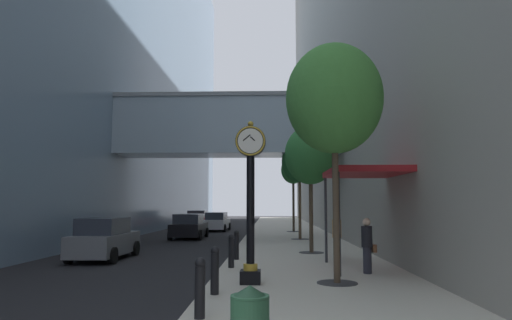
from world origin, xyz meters
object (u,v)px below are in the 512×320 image
car_grey_near (104,239)px  car_white_far (217,222)px  pedestrian_walking (367,244)px  car_black_mid (189,227)px  bollard_fifth (236,244)px  street_tree_mid_far (299,163)px  bollard_second (215,269)px  street_tree_mid_near (310,155)px  pedestrian_by_clock (337,235)px  car_red_trailing (197,219)px  street_clock (250,193)px  bollard_fourth (231,250)px  street_tree_near (334,99)px  bollard_nearest (200,286)px  street_tree_far (293,171)px

car_grey_near → car_white_far: (2.28, 19.99, -0.05)m
pedestrian_walking → car_black_mid: 17.82m
bollard_fifth → street_tree_mid_far: bearing=73.1°
bollard_second → car_black_mid: (-4.06, 19.11, 0.07)m
street_tree_mid_near → pedestrian_by_clock: size_ratio=3.15×
street_tree_mid_near → car_red_trailing: (-8.92, 23.96, -3.64)m
pedestrian_by_clock → car_grey_near: bearing=173.4°
street_clock → bollard_fifth: street_clock is taller
bollard_fifth → car_white_far: (-3.25, 20.96, 0.05)m
bollard_second → pedestrian_walking: (4.33, 3.39, 0.31)m
street_tree_mid_near → bollard_fourth: bearing=-123.0°
street_tree_near → pedestrian_by_clock: bearing=81.7°
car_red_trailing → car_black_mid: bearing=-83.0°
bollard_fifth → street_tree_near: street_tree_near is taller
street_clock → car_black_mid: size_ratio=1.05×
bollard_fifth → car_grey_near: bearing=170.1°
bollard_second → car_red_trailing: (-5.79, 33.32, 0.08)m
street_tree_near → car_grey_near: (-8.66, 6.17, -4.38)m
street_clock → street_tree_mid_near: (2.34, 7.86, 1.88)m
street_tree_mid_near → bollard_nearest: bearing=-105.0°
street_tree_mid_far → street_tree_mid_near: bearing=-90.0°
street_clock → bollard_second: street_clock is taller
street_tree_near → pedestrian_walking: 4.68m
car_black_mid → car_white_far: bearing=84.7°
pedestrian_walking → car_grey_near: bearing=156.0°
street_tree_mid_far → car_red_trailing: bearing=118.8°
bollard_second → bollard_fifth: bearing=90.0°
car_red_trailing → pedestrian_walking: bearing=-71.3°
street_clock → pedestrian_walking: 4.30m
street_tree_mid_far → car_black_mid: size_ratio=1.41×
street_tree_far → car_white_far: size_ratio=1.32×
bollard_fourth → street_tree_mid_far: 13.57m
street_tree_near → pedestrian_walking: (1.20, 1.77, -4.17)m
street_tree_near → car_red_trailing: bearing=105.7°
street_tree_mid_near → street_tree_far: size_ratio=0.95×
pedestrian_walking → car_white_far: 25.54m
bollard_fifth → car_black_mid: size_ratio=0.27×
street_tree_mid_near → car_grey_near: size_ratio=1.33×
street_tree_mid_near → bollard_fifth: bearing=-141.0°
street_clock → bollard_nearest: (-0.78, -3.78, -1.84)m
street_tree_far → car_black_mid: size_ratio=1.40×
street_tree_mid_near → car_white_far: bearing=109.1°
bollard_second → bollard_fourth: bearing=90.0°
street_tree_near → bollard_second: bearing=-152.6°
bollard_fifth → street_tree_near: (3.13, -5.20, 4.47)m
bollard_fifth → street_tree_mid_far: 11.50m
bollard_nearest → street_tree_near: (3.13, 3.90, 4.47)m
pedestrian_by_clock → car_white_far: bearing=108.7°
pedestrian_by_clock → street_tree_mid_near: bearing=105.7°
street_tree_far → bollard_fourth: bearing=-98.8°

